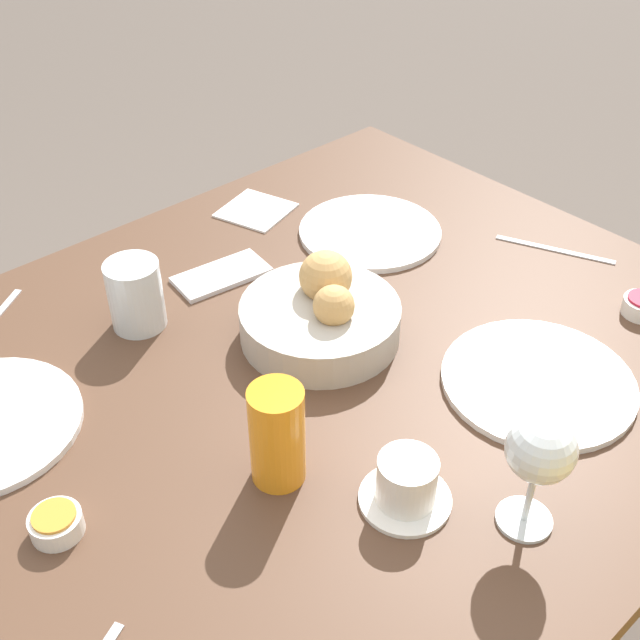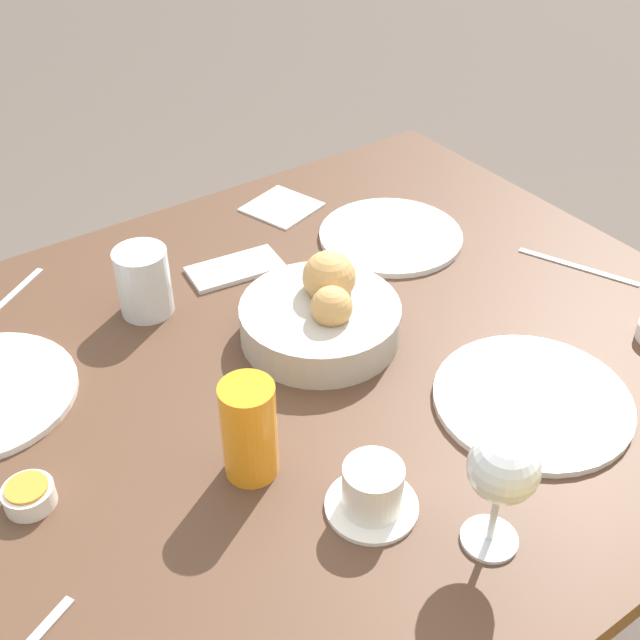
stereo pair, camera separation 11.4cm
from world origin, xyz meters
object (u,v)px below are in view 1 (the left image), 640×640
(wine_glass, at_px, (538,454))
(napkin, at_px, (256,210))
(plate_near_left, at_px, (370,232))
(water_tumbler, at_px, (136,295))
(cell_phone, at_px, (222,275))
(juice_glass, at_px, (277,435))
(plate_far_center, at_px, (538,381))
(bread_basket, at_px, (321,315))
(knife_silver, at_px, (555,250))
(coffee_cup, at_px, (406,484))
(jam_bowl_honey, at_px, (56,523))

(wine_glass, relative_size, napkin, 1.09)
(plate_near_left, bearing_deg, napkin, -63.36)
(water_tumbler, bearing_deg, cell_phone, -174.24)
(juice_glass, bearing_deg, cell_phone, -117.46)
(cell_phone, bearing_deg, juice_glass, 62.54)
(plate_far_center, bearing_deg, bread_basket, -62.27)
(knife_silver, height_order, napkin, napkin)
(coffee_cup, bearing_deg, knife_silver, -161.31)
(bread_basket, xyz_separation_m, coffee_cup, (0.13, 0.29, -0.01))
(napkin, bearing_deg, cell_phone, 36.51)
(water_tumbler, xyz_separation_m, napkin, (-0.33, -0.14, -0.05))
(bread_basket, relative_size, juice_glass, 1.75)
(plate_near_left, xyz_separation_m, knife_silver, (-0.19, 0.25, -0.00))
(plate_near_left, distance_m, juice_glass, 0.56)
(jam_bowl_honey, bearing_deg, cell_phone, -147.26)
(plate_far_center, height_order, jam_bowl_honey, jam_bowl_honey)
(juice_glass, relative_size, coffee_cup, 1.22)
(jam_bowl_honey, bearing_deg, napkin, -146.16)
(knife_silver, bearing_deg, cell_phone, -34.03)
(knife_silver, xyz_separation_m, cell_phone, (0.46, -0.31, 0.00))
(knife_silver, bearing_deg, bread_basket, -12.24)
(bread_basket, height_order, napkin, bread_basket)
(juice_glass, xyz_separation_m, coffee_cup, (-0.08, 0.13, -0.04))
(plate_near_left, xyz_separation_m, wine_glass, (0.31, 0.55, 0.11))
(plate_far_center, bearing_deg, cell_phone, -71.51)
(bread_basket, distance_m, juice_glass, 0.27)
(bread_basket, xyz_separation_m, jam_bowl_honey, (0.45, 0.06, -0.02))
(napkin, bearing_deg, coffee_cup, 65.70)
(knife_silver, bearing_deg, jam_bowl_honey, -2.19)
(plate_near_left, relative_size, napkin, 1.72)
(juice_glass, height_order, napkin, juice_glass)
(water_tumbler, distance_m, wine_glass, 0.62)
(water_tumbler, bearing_deg, wine_glass, 101.48)
(bread_basket, height_order, jam_bowl_honey, bread_basket)
(plate_far_center, xyz_separation_m, coffee_cup, (0.28, 0.02, 0.02))
(bread_basket, xyz_separation_m, plate_far_center, (-0.14, 0.28, -0.03))
(jam_bowl_honey, bearing_deg, bread_basket, -172.21)
(plate_near_left, xyz_separation_m, jam_bowl_honey, (0.70, 0.21, 0.01))
(jam_bowl_honey, xyz_separation_m, cell_phone, (-0.43, -0.28, -0.01))
(coffee_cup, distance_m, jam_bowl_honey, 0.39)
(plate_far_center, bearing_deg, water_tumbler, -55.53)
(bread_basket, relative_size, plate_near_left, 0.94)
(jam_bowl_honey, height_order, knife_silver, jam_bowl_honey)
(cell_phone, bearing_deg, water_tumbler, 5.76)
(juice_glass, bearing_deg, coffee_cup, 122.42)
(jam_bowl_honey, height_order, napkin, jam_bowl_honey)
(plate_far_center, height_order, cell_phone, plate_far_center)
(wine_glass, distance_m, napkin, 0.78)
(plate_near_left, xyz_separation_m, juice_glass, (0.47, 0.31, 0.06))
(napkin, bearing_deg, bread_basket, 66.14)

